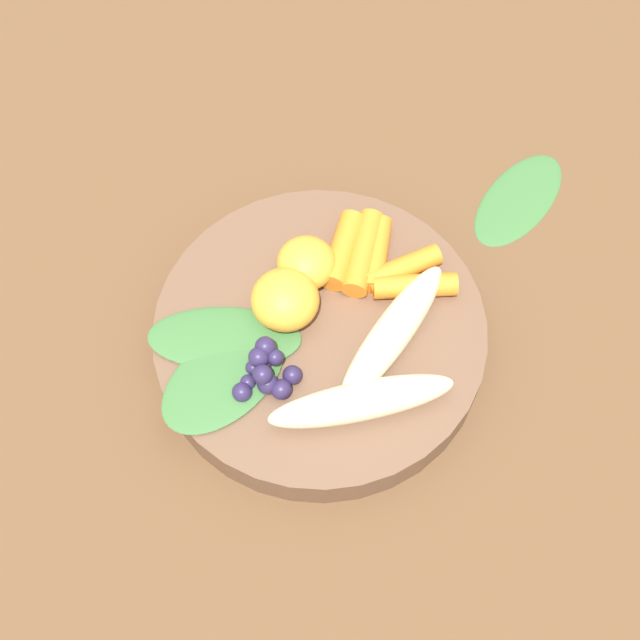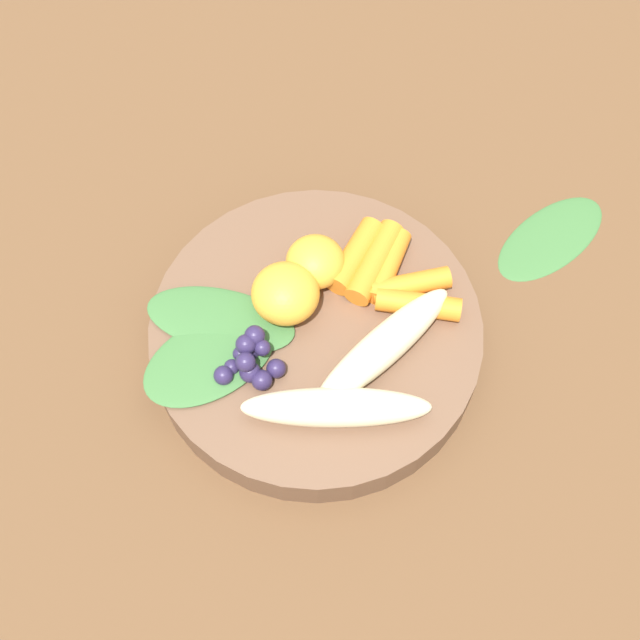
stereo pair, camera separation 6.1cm
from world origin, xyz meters
TOP-DOWN VIEW (x-y plane):
  - ground_plane at (0.00, 0.00)m, footprint 2.40×2.40m
  - bowl at (0.00, 0.00)m, footprint 0.23×0.23m
  - banana_peeled_left at (-0.02, -0.05)m, footprint 0.10×0.11m
  - banana_peeled_right at (-0.07, -0.01)m, footprint 0.03×0.13m
  - orange_segment_near at (0.02, 0.02)m, footprint 0.05×0.05m
  - orange_segment_far at (0.04, 0.00)m, footprint 0.04×0.04m
  - carrot_front at (0.01, -0.07)m, footprint 0.03×0.06m
  - carrot_mid_left at (0.03, -0.07)m, footprint 0.03×0.06m
  - carrot_mid_right at (0.04, -0.05)m, footprint 0.06×0.04m
  - carrot_rear at (0.05, -0.04)m, footprint 0.07×0.05m
  - carrot_small at (0.05, -0.03)m, footprint 0.06×0.05m
  - blueberry_pile at (-0.03, 0.04)m, footprint 0.04×0.05m
  - kale_leaf_left at (0.01, 0.07)m, footprint 0.07×0.12m
  - kale_leaf_right at (-0.02, 0.07)m, footprint 0.10×0.12m
  - kale_leaf_stray at (0.09, -0.18)m, footprint 0.11×0.11m

SIDE VIEW (x-z plane):
  - ground_plane at x=0.00m, z-range 0.00..0.00m
  - kale_leaf_stray at x=0.09m, z-range 0.00..0.01m
  - bowl at x=0.00m, z-range 0.00..0.03m
  - kale_leaf_left at x=0.01m, z-range 0.03..0.04m
  - kale_leaf_right at x=-0.02m, z-range 0.03..0.04m
  - carrot_mid_right at x=0.04m, z-range 0.03..0.05m
  - carrot_mid_left at x=0.03m, z-range 0.03..0.05m
  - carrot_front at x=0.01m, z-range 0.03..0.05m
  - carrot_rear at x=0.05m, z-range 0.03..0.05m
  - carrot_small at x=0.05m, z-range 0.03..0.05m
  - blueberry_pile at x=-0.03m, z-range 0.03..0.05m
  - banana_peeled_left at x=-0.02m, z-range 0.03..0.06m
  - banana_peeled_right at x=-0.07m, z-range 0.03..0.06m
  - orange_segment_far at x=0.04m, z-range 0.03..0.06m
  - orange_segment_near at x=0.02m, z-range 0.03..0.07m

